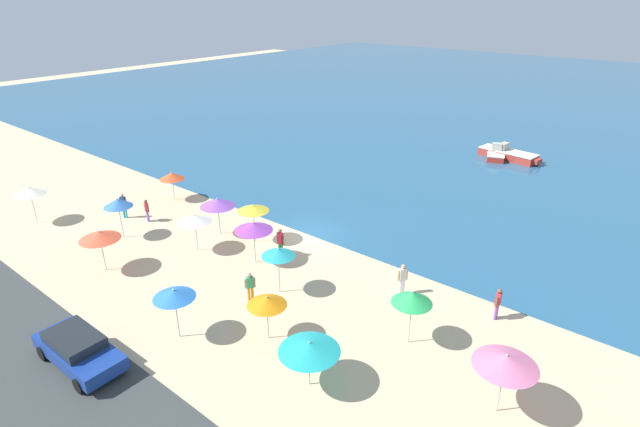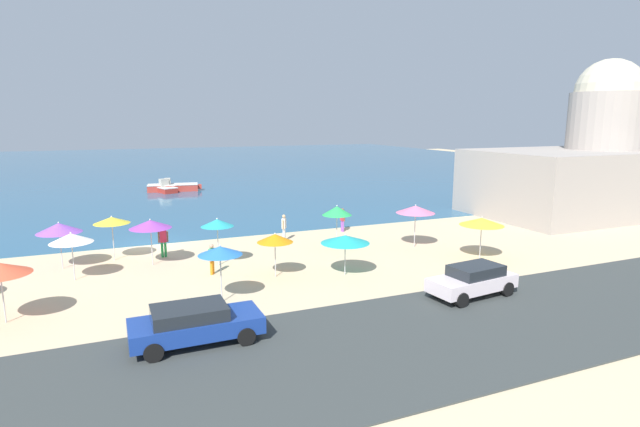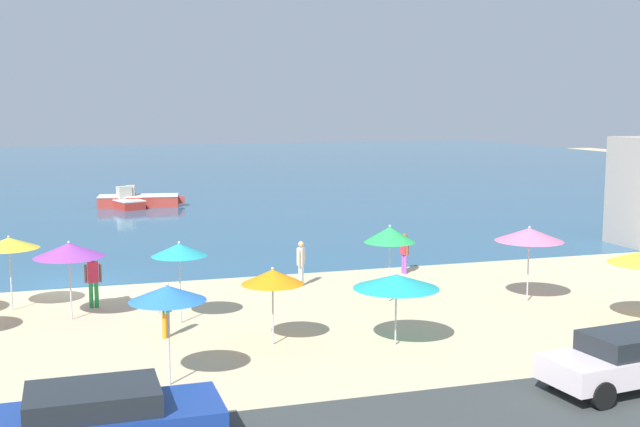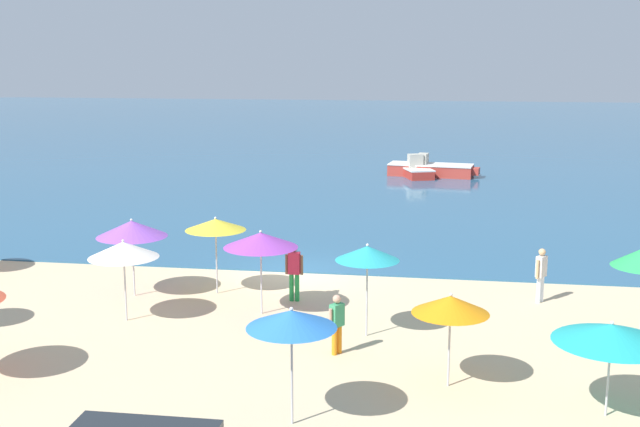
% 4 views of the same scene
% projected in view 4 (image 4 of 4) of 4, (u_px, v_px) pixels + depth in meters
% --- Properties ---
extents(ground_plane, '(160.00, 160.00, 0.00)m').
position_uv_depth(ground_plane, '(296.00, 273.00, 28.42)').
color(ground_plane, '#CFB890').
extents(sea, '(150.00, 110.00, 0.05)m').
position_uv_depth(sea, '(396.00, 131.00, 81.71)').
color(sea, '#285A7F').
rests_on(sea, ground_plane).
extents(beach_umbrella_0, '(1.79, 1.79, 2.26)m').
position_uv_depth(beach_umbrella_0, '(451.00, 305.00, 18.34)').
color(beach_umbrella_0, '#B2B2B7').
rests_on(beach_umbrella_0, ground_plane).
extents(beach_umbrella_1, '(2.46, 2.46, 2.12)m').
position_uv_depth(beach_umbrella_1, '(611.00, 333.00, 16.82)').
color(beach_umbrella_1, '#B2B2B7').
rests_on(beach_umbrella_1, ground_plane).
extents(beach_umbrella_2, '(2.21, 2.21, 2.55)m').
position_uv_depth(beach_umbrella_2, '(261.00, 240.00, 23.53)').
color(beach_umbrella_2, '#B2B2B7').
rests_on(beach_umbrella_2, ground_plane).
extents(beach_umbrella_3, '(2.02, 2.02, 2.42)m').
position_uv_depth(beach_umbrella_3, '(123.00, 250.00, 22.94)').
color(beach_umbrella_3, '#B2B2B7').
rests_on(beach_umbrella_3, ground_plane).
extents(beach_umbrella_6, '(1.75, 1.75, 2.61)m').
position_uv_depth(beach_umbrella_6, '(367.00, 253.00, 21.62)').
color(beach_umbrella_6, '#B2B2B7').
rests_on(beach_umbrella_6, ground_plane).
extents(beach_umbrella_7, '(2.24, 2.24, 2.53)m').
position_uv_depth(beach_umbrella_7, '(132.00, 229.00, 25.33)').
color(beach_umbrella_7, '#B2B2B7').
rests_on(beach_umbrella_7, ground_plane).
extents(beach_umbrella_9, '(1.88, 1.88, 2.56)m').
position_uv_depth(beach_umbrella_9, '(292.00, 319.00, 16.36)').
color(beach_umbrella_9, '#B2B2B7').
rests_on(beach_umbrella_9, ground_plane).
extents(beach_umbrella_10, '(1.95, 1.95, 2.54)m').
position_uv_depth(beach_umbrella_10, '(216.00, 225.00, 25.56)').
color(beach_umbrella_10, '#B2B2B7').
rests_on(beach_umbrella_10, ground_plane).
extents(bather_2, '(0.57, 0.23, 1.82)m').
position_uv_depth(bather_2, '(294.00, 269.00, 24.99)').
color(bather_2, green).
rests_on(bather_2, ground_plane).
extents(bather_3, '(0.39, 0.49, 1.73)m').
position_uv_depth(bather_3, '(541.00, 272.00, 24.88)').
color(bather_3, white).
rests_on(bather_3, ground_plane).
extents(bather_4, '(0.39, 0.48, 1.59)m').
position_uv_depth(bather_4, '(337.00, 321.00, 20.56)').
color(bather_4, orange).
rests_on(bather_4, ground_plane).
extents(skiff_nearshore, '(5.82, 2.56, 1.41)m').
position_uv_depth(skiff_nearshore, '(431.00, 169.00, 50.84)').
color(skiff_nearshore, '#AF372D').
rests_on(skiff_nearshore, sea).
extents(skiff_offshore, '(2.92, 4.82, 1.44)m').
position_uv_depth(skiff_offshore, '(413.00, 170.00, 50.97)').
color(skiff_offshore, '#AF2D24').
rests_on(skiff_offshore, sea).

